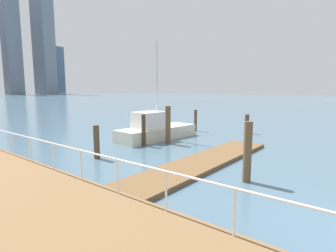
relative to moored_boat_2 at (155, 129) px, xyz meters
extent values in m
plane|color=slate|center=(-5.67, 5.97, -0.70)|extent=(300.00, 300.00, 0.00)
cube|color=brown|center=(-3.51, -5.89, -0.61)|extent=(11.32, 2.00, 0.18)
cylinder|color=white|center=(-8.82, -10.01, 0.22)|extent=(0.06, 0.06, 1.05)
cylinder|color=white|center=(-8.82, -8.15, 0.22)|extent=(0.06, 0.06, 1.05)
cylinder|color=white|center=(-8.82, -6.28, 0.22)|extent=(0.06, 0.06, 1.05)
cylinder|color=white|center=(-8.82, -4.42, 0.22)|extent=(0.06, 0.06, 1.05)
cylinder|color=white|center=(-8.82, -2.56, 0.22)|extent=(0.06, 0.06, 1.05)
cylinder|color=white|center=(-8.82, -0.69, 0.22)|extent=(0.06, 0.06, 1.05)
cylinder|color=white|center=(-8.82, 1.17, 0.22)|extent=(0.06, 0.06, 1.05)
cylinder|color=white|center=(-8.82, -6.28, 0.75)|extent=(0.06, 26.10, 0.06)
cylinder|color=brown|center=(-0.69, -1.71, 0.51)|extent=(0.34, 0.34, 2.43)
cylinder|color=brown|center=(6.37, -4.06, 0.06)|extent=(0.33, 0.33, 1.51)
cylinder|color=brown|center=(4.83, -0.23, 0.20)|extent=(0.25, 0.25, 1.79)
cylinder|color=brown|center=(-4.36, -8.47, 0.46)|extent=(0.31, 0.31, 2.32)
cylinder|color=#473826|center=(-2.10, -0.91, 0.28)|extent=(0.26, 0.26, 1.96)
cylinder|color=brown|center=(-5.79, -1.16, 0.15)|extent=(0.30, 0.30, 1.70)
cube|color=beige|center=(0.19, -0.02, -0.28)|extent=(6.30, 2.58, 0.84)
cube|color=white|center=(-0.53, 0.05, 0.70)|extent=(2.23, 1.81, 1.12)
cylinder|color=silver|center=(0.19, -0.02, 3.07)|extent=(0.12, 0.12, 5.85)
cube|color=slate|center=(53.79, 158.20, 26.67)|extent=(8.59, 8.38, 54.74)
cube|color=slate|center=(70.54, 153.55, 33.08)|extent=(8.92, 13.60, 67.56)
cube|color=slate|center=(80.70, 163.01, 15.07)|extent=(13.09, 8.71, 31.54)
camera|label=1|loc=(-13.84, -12.23, 2.82)|focal=28.48mm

